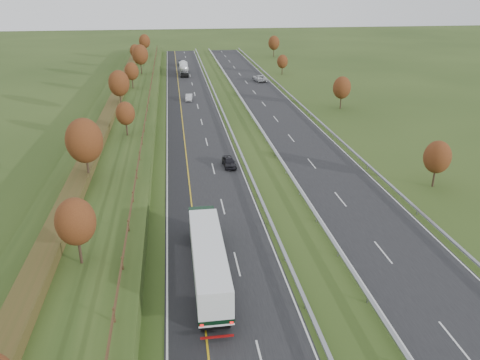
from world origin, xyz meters
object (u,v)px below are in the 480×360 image
object	(u,v)px
box_lorry	(208,256)
road_tanker	(184,68)
car_dark_near	(229,162)
car_silver_mid	(189,97)
car_small_far	(182,63)
car_oncoming	(260,78)

from	to	relation	value
box_lorry	road_tanker	size ratio (longest dim) A/B	1.45
box_lorry	car_dark_near	world-z (taller)	box_lorry
car_silver_mid	car_small_far	world-z (taller)	car_small_far
road_tanker	car_small_far	distance (m)	15.03
box_lorry	car_small_far	size ratio (longest dim) A/B	3.24
box_lorry	car_oncoming	distance (m)	89.62
road_tanker	car_dark_near	bearing A→B (deg)	-87.00
car_small_far	car_silver_mid	bearing A→B (deg)	-94.01
road_tanker	car_silver_mid	bearing A→B (deg)	-89.90
road_tanker	car_dark_near	distance (m)	73.66
road_tanker	car_silver_mid	distance (m)	32.37
box_lorry	car_silver_mid	distance (m)	67.80
car_small_far	car_dark_near	bearing A→B (deg)	-91.71
car_oncoming	road_tanker	bearing A→B (deg)	-41.31
car_dark_near	car_oncoming	xyz separation A→B (m)	(15.44, 60.68, 0.12)
road_tanker	box_lorry	bearing A→B (deg)	-90.67
box_lorry	road_tanker	world-z (taller)	box_lorry
car_dark_near	car_silver_mid	distance (m)	41.38
box_lorry	road_tanker	distance (m)	100.13
road_tanker	car_oncoming	size ratio (longest dim) A/B	1.95
car_dark_near	car_small_far	bearing A→B (deg)	89.15
car_dark_near	car_silver_mid	world-z (taller)	car_dark_near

